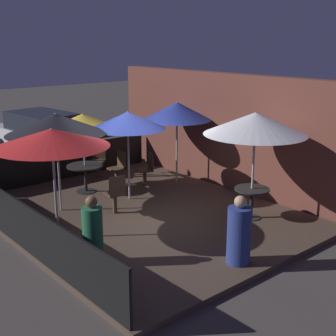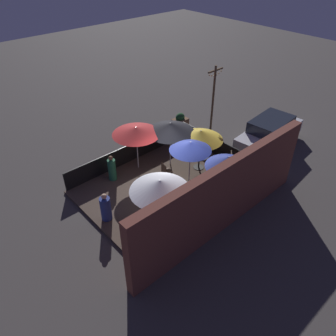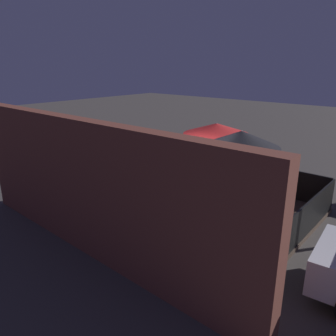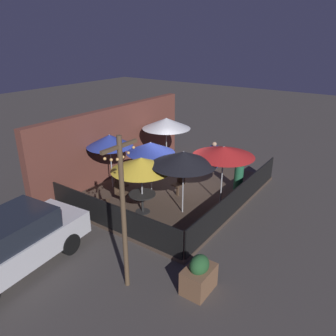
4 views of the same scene
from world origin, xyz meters
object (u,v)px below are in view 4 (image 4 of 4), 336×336
object	(u,v)px
light_post	(123,208)
patron_1	(214,156)
patio_umbrella_5	(151,148)
patio_chair_3	(121,192)
patio_umbrella_0	(166,123)
patio_umbrella_2	(224,151)
dining_table_1	(142,197)
patio_chair_2	(102,201)
dining_table_0	(166,156)
parked_car_0	(8,245)
patio_umbrella_1	(141,164)
planter_box	(199,275)
patron_0	(239,177)
patio_chair_1	(122,183)
patio_umbrella_4	(110,141)
patio_chair_0	(179,183)
patio_umbrella_3	(183,158)

from	to	relation	value
light_post	patron_1	bearing A→B (deg)	13.02
patio_umbrella_5	patio_chair_3	size ratio (longest dim) A/B	2.42
patio_umbrella_0	patio_umbrella_2	bearing A→B (deg)	-115.81
dining_table_1	patio_chair_2	world-z (taller)	patio_chair_2
dining_table_0	parked_car_0	distance (m)	8.56
dining_table_0	patio_umbrella_1	bearing A→B (deg)	-155.55
dining_table_0	parked_car_0	world-z (taller)	parked_car_0
patio_umbrella_0	parked_car_0	size ratio (longest dim) A/B	0.52
planter_box	light_post	size ratio (longest dim) A/B	0.26
patio_umbrella_0	light_post	world-z (taller)	light_post
patio_umbrella_0	patron_0	distance (m)	4.22
patio_umbrella_0	dining_table_0	world-z (taller)	patio_umbrella_0
dining_table_1	parked_car_0	xyz separation A→B (m)	(-4.44, 0.97, 0.15)
dining_table_1	light_post	size ratio (longest dim) A/B	0.24
patio_chair_1	patron_1	size ratio (longest dim) A/B	0.70
patio_umbrella_4	patio_chair_0	world-z (taller)	patio_umbrella_4
patio_umbrella_3	light_post	world-z (taller)	light_post
patio_umbrella_1	dining_table_0	bearing A→B (deg)	24.45
patio_umbrella_1	patio_chair_2	size ratio (longest dim) A/B	2.22
patio_chair_1	parked_car_0	xyz separation A→B (m)	(-5.06, -0.60, 0.24)
dining_table_0	patron_0	world-z (taller)	patron_0
patron_1	patio_chair_0	bearing A→B (deg)	77.91
patio_chair_3	dining_table_1	bearing A→B (deg)	0.00
dining_table_0	dining_table_1	bearing A→B (deg)	-155.55
patio_umbrella_0	dining_table_1	distance (m)	4.74
patio_chair_0	parked_car_0	world-z (taller)	parked_car_0
patio_umbrella_5	light_post	size ratio (longest dim) A/B	0.55
patio_umbrella_1	patio_umbrella_4	distance (m)	2.57
dining_table_1	patron_0	xyz separation A→B (m)	(3.68, -2.04, -0.00)
planter_box	patio_umbrella_0	bearing A→B (deg)	41.18
patio_umbrella_1	light_post	size ratio (longest dim) A/B	0.53
patio_umbrella_1	light_post	distance (m)	3.62
patio_umbrella_4	patio_umbrella_3	bearing A→B (deg)	-91.63
patio_umbrella_0	patio_umbrella_2	distance (m)	4.26
patio_umbrella_5	dining_table_0	xyz separation A→B (m)	(2.86, 1.31, -1.46)
patio_umbrella_1	patron_0	size ratio (longest dim) A/B	1.64
patio_umbrella_0	patio_chair_2	xyz separation A→B (m)	(-5.04, -0.84, -1.64)
patio_umbrella_2	patio_umbrella_5	size ratio (longest dim) A/B	1.02
patio_umbrella_0	dining_table_0	size ratio (longest dim) A/B	3.08
patio_umbrella_0	patio_chair_0	bearing A→B (deg)	-135.32
patio_umbrella_0	patio_umbrella_4	distance (m)	3.19
patio_umbrella_1	patio_umbrella_2	xyz separation A→B (m)	(2.22, -1.98, 0.22)
patio_umbrella_5	dining_table_1	world-z (taller)	patio_umbrella_5
patron_0	patio_umbrella_4	bearing A→B (deg)	-31.71
patio_chair_0	patron_1	bearing A→B (deg)	-165.47
patio_umbrella_0	dining_table_1	xyz separation A→B (m)	(-4.07, -1.85, -1.59)
patron_0	planter_box	world-z (taller)	patron_0
patio_umbrella_1	patron_0	xyz separation A→B (m)	(3.68, -2.04, -1.27)
patio_umbrella_1	patio_umbrella_3	xyz separation A→B (m)	(0.83, -1.17, 0.21)
light_post	patio_chair_2	bearing A→B (deg)	55.40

